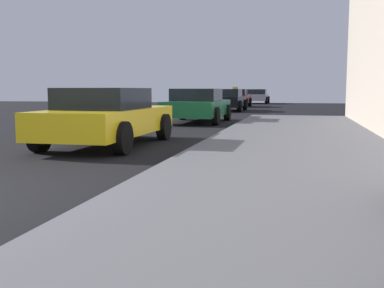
% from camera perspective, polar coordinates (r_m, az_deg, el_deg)
% --- Properties ---
extents(sidewalk, '(4.00, 32.00, 0.15)m').
position_cam_1_polar(sidewalk, '(4.41, 12.59, -8.74)').
color(sidewalk, '#5B5B60').
rests_on(sidewalk, ground_plane).
extents(car_yellow, '(1.97, 4.31, 1.27)m').
position_cam_1_polar(car_yellow, '(10.44, -10.35, 3.33)').
color(car_yellow, yellow).
rests_on(car_yellow, ground_plane).
extents(car_green, '(2.07, 4.22, 1.27)m').
position_cam_1_polar(car_green, '(17.61, 0.70, 4.76)').
color(car_green, '#196638').
rests_on(car_green, ground_plane).
extents(car_black, '(2.01, 4.24, 1.27)m').
position_cam_1_polar(car_black, '(27.25, 4.31, 5.42)').
color(car_black, black).
rests_on(car_black, ground_plane).
extents(car_red, '(2.05, 4.07, 1.43)m').
position_cam_1_polar(car_red, '(34.01, 5.34, 5.66)').
color(car_red, red).
rests_on(car_red, ground_plane).
extents(car_silver, '(2.06, 4.20, 1.27)m').
position_cam_1_polar(car_silver, '(42.19, 7.95, 5.81)').
color(car_silver, '#B7B7BF').
rests_on(car_silver, ground_plane).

